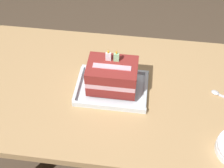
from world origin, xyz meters
The scene contains 5 objects.
ground_plane centered at (0.00, 0.00, 0.00)m, with size 8.00×8.00×0.00m, color #4C3D2D.
dining_table centered at (0.00, 0.00, 0.61)m, with size 1.21×0.68×0.72m.
foil_tray centered at (0.00, -0.01, 0.72)m, with size 0.28×0.21×0.02m.
birthday_cake centered at (0.00, -0.01, 0.80)m, with size 0.19×0.13×0.16m.
serving_spoon_near_tray centered at (0.42, 0.02, 0.72)m, with size 0.12×0.07×0.01m.
Camera 1 is at (0.10, -0.77, 1.62)m, focal length 47.28 mm.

